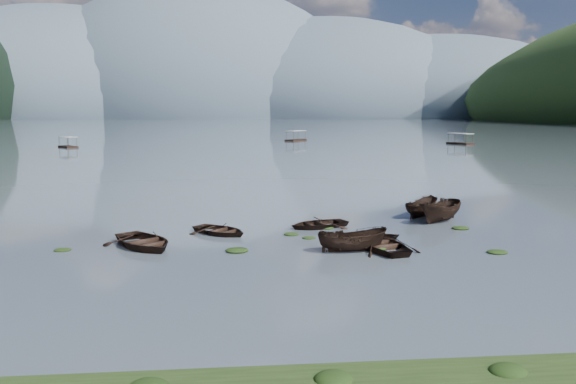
{
  "coord_description": "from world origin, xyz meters",
  "views": [
    {
      "loc": [
        -3.6,
        -26.34,
        7.44
      ],
      "look_at": [
        0.0,
        12.0,
        2.0
      ],
      "focal_mm": 35.0,
      "sensor_mm": 36.0,
      "label": 1
    }
  ],
  "objects": [
    {
      "name": "rowboat_8",
      "position": [
        9.78,
        12.74,
        0.0
      ],
      "size": [
        3.81,
        3.87,
        1.52
      ],
      "primitive_type": "imported",
      "rotation": [
        0.0,
        0.0,
        2.37
      ],
      "color": "black",
      "rests_on": "ground"
    },
    {
      "name": "weed_clump_7",
      "position": [
        10.84,
        7.99,
        0.0
      ],
      "size": [
        1.13,
        0.9,
        0.25
      ],
      "primitive_type": "ellipsoid",
      "color": "black",
      "rests_on": "ground"
    },
    {
      "name": "rowboat_4",
      "position": [
        4.09,
        4.87,
        0.0
      ],
      "size": [
        4.57,
        3.75,
        0.83
      ],
      "primitive_type": "imported",
      "rotation": [
        0.0,
        0.0,
        1.82
      ],
      "color": "black",
      "rests_on": "ground"
    },
    {
      "name": "weed_clump_1",
      "position": [
        -0.24,
        7.27,
        0.0
      ],
      "size": [
        0.95,
        0.76,
        0.21
      ],
      "primitive_type": "ellipsoid",
      "color": "black",
      "rests_on": "ground"
    },
    {
      "name": "rowboat_5",
      "position": [
        10.46,
        10.6,
        0.0
      ],
      "size": [
        4.56,
        4.24,
        1.75
      ],
      "primitive_type": "imported",
      "rotation": [
        0.0,
        0.0,
        -0.87
      ],
      "color": "black",
      "rests_on": "ground"
    },
    {
      "name": "pontoon_right",
      "position": [
        50.07,
        103.76,
        0.0
      ],
      "size": [
        5.12,
        7.09,
        2.51
      ],
      "primitive_type": null,
      "rotation": [
        0.0,
        0.0,
        0.41
      ],
      "color": "black",
      "rests_on": "ground"
    },
    {
      "name": "pontoon_centre",
      "position": [
        12.62,
        123.91,
        0.0
      ],
      "size": [
        6.46,
        7.09,
        2.61
      ],
      "primitive_type": null,
      "rotation": [
        0.0,
        0.0,
        -0.67
      ],
      "color": "black",
      "rests_on": "ground"
    },
    {
      "name": "rowboat_2",
      "position": [
        2.64,
        2.89,
        0.0
      ],
      "size": [
        3.91,
        1.62,
        1.49
      ],
      "primitive_type": "imported",
      "rotation": [
        0.0,
        0.0,
        1.62
      ],
      "color": "black",
      "rests_on": "ground"
    },
    {
      "name": "weed_clump_4",
      "position": [
        10.3,
        1.75,
        0.0
      ],
      "size": [
        1.14,
        0.9,
        0.24
      ],
      "primitive_type": "ellipsoid",
      "color": "black",
      "rests_on": "ground"
    },
    {
      "name": "weed_clump_0",
      "position": [
        -3.59,
        3.36,
        0.0
      ],
      "size": [
        1.25,
        1.02,
        0.27
      ],
      "primitive_type": "ellipsoid",
      "color": "black",
      "rests_on": "ground"
    },
    {
      "name": "weed_clump_2",
      "position": [
        4.03,
        3.22,
        0.0
      ],
      "size": [
        1.35,
        1.08,
        0.29
      ],
      "primitive_type": "ellipsoid",
      "color": "black",
      "rests_on": "ground"
    },
    {
      "name": "haze_mtn_c",
      "position": [
        140.0,
        900.0,
        0.0
      ],
      "size": [
        520.0,
        520.0,
        260.0
      ],
      "primitive_type": "ellipsoid",
      "color": "#475666",
      "rests_on": "ground"
    },
    {
      "name": "weed_clump_5",
      "position": [
        -13.06,
        4.47,
        0.0
      ],
      "size": [
        0.94,
        0.76,
        0.2
      ],
      "primitive_type": "ellipsoid",
      "color": "black",
      "rests_on": "ground"
    },
    {
      "name": "haze_mtn_d",
      "position": [
        320.0,
        900.0,
        0.0
      ],
      "size": [
        520.0,
        520.0,
        220.0
      ],
      "primitive_type": "ellipsoid",
      "color": "#475666",
      "rests_on": "ground"
    },
    {
      "name": "ground_plane",
      "position": [
        0.0,
        0.0,
        0.0
      ],
      "size": [
        2400.0,
        2400.0,
        0.0
      ],
      "primitive_type": "plane",
      "color": "#4A535C"
    },
    {
      "name": "pontoon_left",
      "position": [
        -39.76,
        99.37,
        0.0
      ],
      "size": [
        5.36,
        6.21,
        2.25
      ],
      "primitive_type": null,
      "rotation": [
        0.0,
        0.0,
        0.61
      ],
      "color": "black",
      "rests_on": "ground"
    },
    {
      "name": "rowboat_3",
      "position": [
        4.39,
        3.22,
        0.0
      ],
      "size": [
        4.12,
        5.07,
        0.92
      ],
      "primitive_type": "imported",
      "rotation": [
        0.0,
        0.0,
        3.37
      ],
      "color": "black",
      "rests_on": "ground"
    },
    {
      "name": "weed_clump_6",
      "position": [
        0.72,
        6.22,
        0.0
      ],
      "size": [
        0.84,
        0.7,
        0.17
      ],
      "primitive_type": "ellipsoid",
      "color": "black",
      "rests_on": "ground"
    },
    {
      "name": "rowboat_6",
      "position": [
        -4.61,
        8.01,
        0.0
      ],
      "size": [
        4.81,
        4.78,
        0.82
      ],
      "primitive_type": "imported",
      "rotation": [
        0.0,
        0.0,
        0.8
      ],
      "color": "black",
      "rests_on": "ground"
    },
    {
      "name": "rowboat_0",
      "position": [
        -8.79,
        4.92,
        0.0
      ],
      "size": [
        5.66,
        6.04,
        1.02
      ],
      "primitive_type": "imported",
      "rotation": [
        0.0,
        0.0,
        0.59
      ],
      "color": "black",
      "rests_on": "ground"
    },
    {
      "name": "rowboat_7",
      "position": [
        1.76,
        9.42,
        0.0
      ],
      "size": [
        4.8,
        4.15,
        0.83
      ],
      "primitive_type": "imported",
      "rotation": [
        0.0,
        0.0,
        5.09
      ],
      "color": "black",
      "rests_on": "ground"
    },
    {
      "name": "weed_clump_3",
      "position": [
        2.27,
        8.96,
        0.0
      ],
      "size": [
        0.91,
        0.77,
        0.2
      ],
      "primitive_type": "ellipsoid",
      "color": "black",
      "rests_on": "ground"
    },
    {
      "name": "haze_mtn_a",
      "position": [
        -260.0,
        900.0,
        0.0
      ],
      "size": [
        520.0,
        520.0,
        280.0
      ],
      "primitive_type": "ellipsoid",
      "color": "#475666",
      "rests_on": "ground"
    },
    {
      "name": "haze_mtn_b",
      "position": [
        -60.0,
        900.0,
        0.0
      ],
      "size": [
        520.0,
        520.0,
        340.0
      ],
      "primitive_type": "ellipsoid",
      "color": "#475666",
      "rests_on": "ground"
    }
  ]
}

